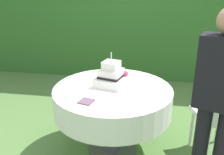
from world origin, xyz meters
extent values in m
plane|color=#547A3D|center=(0.00, 0.00, 0.00)|extent=(20.00, 20.00, 0.00)
cylinder|color=#4C4C51|center=(0.00, 0.00, 0.01)|extent=(0.53, 0.53, 0.02)
cylinder|color=#4C4C51|center=(0.00, 0.00, 0.35)|extent=(0.16, 0.16, 0.71)
cylinder|color=brown|center=(0.00, 0.00, 0.72)|extent=(1.18, 1.18, 0.03)
cylinder|color=white|center=(0.00, 0.00, 0.60)|extent=(1.21, 1.21, 0.27)
cube|color=white|center=(-0.03, 0.07, 0.78)|extent=(0.36, 0.36, 0.09)
cube|color=white|center=(-0.03, 0.07, 0.87)|extent=(0.26, 0.26, 0.09)
cube|color=black|center=(-0.03, 0.07, 0.84)|extent=(0.27, 0.27, 0.02)
cube|color=white|center=(-0.03, 0.07, 0.95)|extent=(0.19, 0.19, 0.09)
sphere|color=#D13866|center=(0.10, 0.15, 0.84)|extent=(0.07, 0.07, 0.07)
cylinder|color=silver|center=(-0.03, 0.07, 1.04)|extent=(0.01, 0.01, 0.09)
cylinder|color=white|center=(-0.35, -0.23, 0.74)|extent=(0.15, 0.15, 0.01)
cylinder|color=white|center=(-0.18, 0.41, 0.74)|extent=(0.12, 0.12, 0.01)
cube|color=#6B4C60|center=(-0.18, -0.35, 0.74)|extent=(0.15, 0.15, 0.01)
cylinder|color=white|center=(1.15, 0.32, 0.23)|extent=(0.03, 0.03, 0.45)
cylinder|color=white|center=(0.85, 0.20, 0.23)|extent=(0.03, 0.03, 0.45)
cylinder|color=white|center=(0.97, -0.09, 0.23)|extent=(0.03, 0.03, 0.45)
cube|color=white|center=(1.06, 0.11, 0.47)|extent=(0.52, 0.52, 0.04)
cylinder|color=black|center=(0.81, -0.46, 0.42)|extent=(0.12, 0.12, 0.85)
cube|color=black|center=(0.89, -0.49, 1.12)|extent=(0.41, 0.31, 0.55)
camera|label=1|loc=(0.37, -2.30, 1.75)|focal=40.24mm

